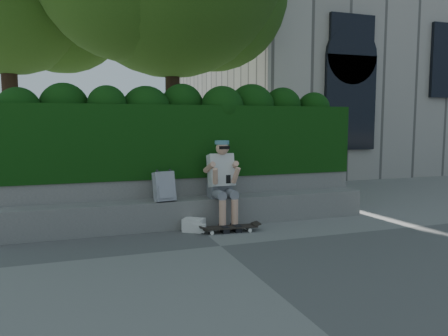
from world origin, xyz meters
name	(u,v)px	position (x,y,z in m)	size (l,w,h in m)	color
ground	(221,246)	(0.00, 0.00, 0.00)	(80.00, 80.00, 0.00)	slate
bench_ledge	(196,212)	(0.00, 1.25, 0.23)	(6.00, 0.45, 0.45)	gray
planter_wall	(188,198)	(0.00, 1.73, 0.38)	(6.00, 0.50, 0.75)	gray
hedge	(184,141)	(0.00, 1.95, 1.35)	(6.00, 1.00, 1.20)	black
person	(222,180)	(0.39, 1.07, 0.75)	(0.40, 0.76, 1.38)	slate
skateboard	(230,227)	(0.37, 0.66, 0.07)	(0.86, 0.28, 0.09)	black
backpack_plaid	(164,187)	(-0.53, 1.15, 0.68)	(0.31, 0.17, 0.46)	silver
backpack_ground	(194,225)	(-0.13, 0.88, 0.10)	(0.31, 0.22, 0.20)	silver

